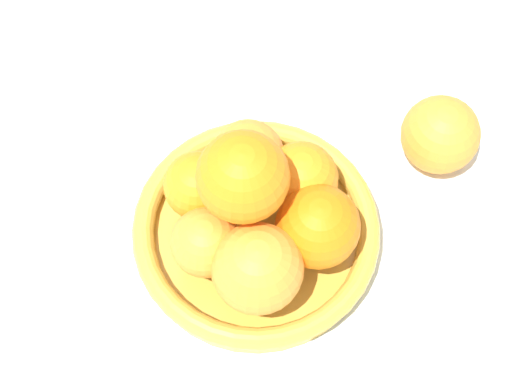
{
  "coord_description": "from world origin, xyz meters",
  "views": [
    {
      "loc": [
        -0.33,
        0.01,
        0.78
      ],
      "look_at": [
        0.0,
        0.0,
        0.11
      ],
      "focal_mm": 60.0,
      "sensor_mm": 36.0,
      "label": 1
    }
  ],
  "objects": [
    {
      "name": "orange_pile",
      "position": [
        -0.01,
        -0.0,
        0.09
      ],
      "size": [
        0.19,
        0.18,
        0.14
      ],
      "color": "orange",
      "rests_on": "fruit_bowl"
    },
    {
      "name": "stray_orange",
      "position": [
        0.09,
        -0.19,
        0.04
      ],
      "size": [
        0.08,
        0.08,
        0.08
      ],
      "primitive_type": "sphere",
      "color": "orange",
      "rests_on": "ground_plane"
    },
    {
      "name": "ground_plane",
      "position": [
        0.0,
        0.0,
        0.0
      ],
      "size": [
        4.0,
        4.0,
        0.0
      ],
      "primitive_type": "plane",
      "color": "silver"
    },
    {
      "name": "fruit_bowl",
      "position": [
        0.0,
        0.0,
        0.02
      ],
      "size": [
        0.24,
        0.24,
        0.04
      ],
      "color": "gold",
      "rests_on": "ground_plane"
    }
  ]
}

